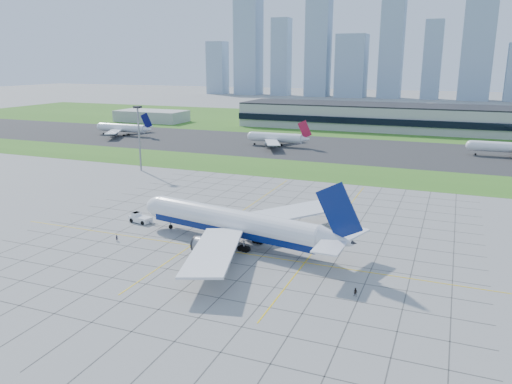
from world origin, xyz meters
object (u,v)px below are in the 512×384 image
light_mast (139,130)px  distant_jet_1 (277,138)px  distant_jet_0 (123,128)px  airliner (235,223)px  crew_far (355,292)px  pushback_tug (140,218)px  crew_near (117,238)px

light_mast → distant_jet_1: (31.10, 75.88, -11.70)m
distant_jet_0 → distant_jet_1: size_ratio=1.00×
airliner → crew_far: bearing=-17.6°
pushback_tug → distant_jet_1: size_ratio=0.22×
crew_near → distant_jet_1: (-10.49, 146.80, 3.70)m
light_mast → airliner: 93.44m
crew_far → distant_jet_0: distant_jet_0 is taller
pushback_tug → distant_jet_0: bearing=138.2°
airliner → distant_jet_1: bearing=116.0°
crew_near → light_mast: bearing=60.2°
crew_far → distant_jet_0: size_ratio=0.04×
airliner → distant_jet_0: (-135.20, 140.16, -0.62)m
pushback_tug → distant_jet_0: (-104.30, 134.77, 3.35)m
pushback_tug → crew_near: bearing=-66.6°
light_mast → crew_near: light_mast is taller
pushback_tug → distant_jet_0: distant_jet_0 is taller
distant_jet_0 → light_mast: bearing=-49.9°
crew_far → light_mast: bearing=155.4°
distant_jet_1 → light_mast: bearing=-112.3°
airliner → crew_near: (-27.58, -9.09, -4.33)m
airliner → crew_far: size_ratio=35.16×
pushback_tug → crew_far: size_ratio=5.52×
crew_near → crew_far: bearing=-67.9°
light_mast → distant_jet_0: bearing=130.1°
pushback_tug → distant_jet_1: distant_jet_1 is taller
airliner → crew_far: airliner is taller
airliner → distant_jet_0: bearing=144.5°
distant_jet_0 → distant_jet_1: 97.16m
crew_far → distant_jet_0: (-167.33, 157.35, 3.64)m
pushback_tug → distant_jet_0: 170.45m
distant_jet_1 → pushback_tug: bearing=-86.9°
distant_jet_1 → crew_far: bearing=-65.6°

